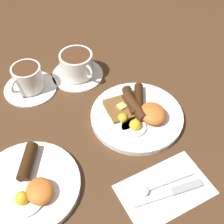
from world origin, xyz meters
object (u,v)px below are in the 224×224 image
object	(u,v)px
teacup_near	(77,66)
breakfast_plate_far	(29,185)
spoon	(147,189)
breakfast_plate_near	(137,114)
knife	(172,192)
teacup_far	(28,80)

from	to	relation	value
teacup_near	breakfast_plate_far	bearing A→B (deg)	145.28
spoon	breakfast_plate_near	bearing A→B (deg)	-108.38
breakfast_plate_near	knife	bearing A→B (deg)	173.71
knife	teacup_near	bearing A→B (deg)	-77.79
breakfast_plate_near	spoon	world-z (taller)	breakfast_plate_near
breakfast_plate_near	teacup_far	bearing A→B (deg)	47.07
breakfast_plate_far	teacup_near	world-z (taller)	teacup_near
breakfast_plate_near	spoon	xyz separation A→B (m)	(-0.20, 0.07, -0.01)
breakfast_plate_far	knife	xyz separation A→B (m)	(-0.13, -0.28, -0.01)
breakfast_plate_far	teacup_near	xyz separation A→B (m)	(0.32, -0.22, 0.02)
breakfast_plate_near	breakfast_plate_far	size ratio (longest dim) A/B	1.05
breakfast_plate_near	spoon	bearing A→B (deg)	160.31
teacup_near	knife	world-z (taller)	teacup_near
breakfast_plate_near	teacup_near	distance (m)	0.24
teacup_near	knife	distance (m)	0.46
breakfast_plate_far	teacup_far	world-z (taller)	teacup_far
teacup_near	teacup_far	xyz separation A→B (m)	(-0.00, 0.15, -0.00)
breakfast_plate_near	teacup_far	xyz separation A→B (m)	(0.22, 0.24, 0.02)
breakfast_plate_far	knife	world-z (taller)	breakfast_plate_far
teacup_near	spoon	bearing A→B (deg)	-177.77
teacup_far	breakfast_plate_near	bearing A→B (deg)	-132.93
breakfast_plate_far	spoon	xyz separation A→B (m)	(-0.11, -0.24, -0.00)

